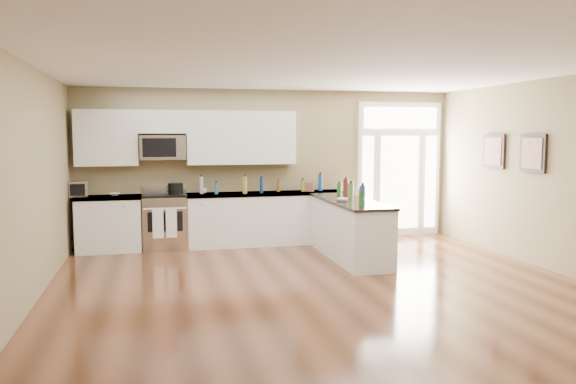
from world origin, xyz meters
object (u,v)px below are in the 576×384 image
(peninsula_cabinet, at_px, (349,231))
(stockpot, at_px, (175,188))
(toaster_oven, at_px, (78,189))
(kitchen_range, at_px, (165,221))

(peninsula_cabinet, bearing_deg, stockpot, 150.74)
(peninsula_cabinet, xyz_separation_m, toaster_oven, (-4.28, 1.49, 0.64))
(peninsula_cabinet, xyz_separation_m, stockpot, (-2.68, 1.50, 0.62))
(stockpot, distance_m, toaster_oven, 1.60)
(stockpot, relative_size, toaster_oven, 0.86)
(peninsula_cabinet, distance_m, toaster_oven, 4.57)
(stockpot, bearing_deg, kitchen_range, -165.38)
(peninsula_cabinet, height_order, stockpot, stockpot)
(toaster_oven, bearing_deg, kitchen_range, -8.36)
(peninsula_cabinet, xyz_separation_m, kitchen_range, (-2.87, 1.45, 0.05))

